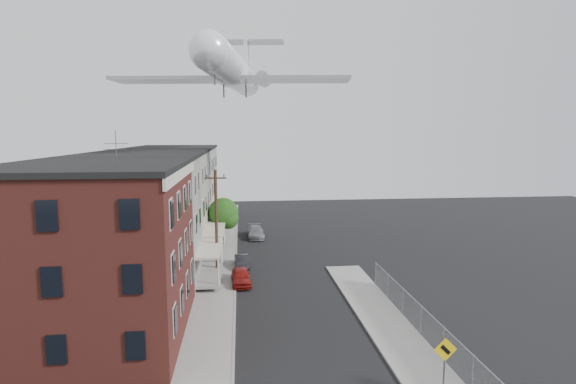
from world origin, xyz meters
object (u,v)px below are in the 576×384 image
at_px(utility_pole, 216,221).
at_px(car_near, 241,277).
at_px(street_tree, 224,214).
at_px(car_far, 256,232).
at_px(airplane, 234,72).
at_px(warning_sign, 445,357).
at_px(car_mid, 242,262).

height_order(utility_pole, car_near, utility_pole).
distance_m(utility_pole, street_tree, 10.00).
xyz_separation_m(utility_pole, car_near, (2.00, -2.60, -4.04)).
bearing_deg(car_far, utility_pole, -106.52).
xyz_separation_m(street_tree, car_far, (3.42, 3.60, -2.79)).
bearing_deg(airplane, warning_sign, -72.08).
height_order(warning_sign, street_tree, street_tree).
bearing_deg(car_far, warning_sign, -78.14).
distance_m(street_tree, car_near, 12.94).
distance_m(utility_pole, car_near, 5.20).
bearing_deg(street_tree, car_mid, -77.55).
xyz_separation_m(car_near, airplane, (-0.44, 13.37, 17.68)).
bearing_deg(car_mid, airplane, 88.88).
bearing_deg(car_near, car_mid, 85.54).
bearing_deg(car_mid, car_far, 77.37).
relative_size(car_mid, airplane, 0.12).
distance_m(utility_pole, airplane, 17.45).
xyz_separation_m(utility_pole, car_far, (3.74, 13.52, -4.02)).
distance_m(warning_sign, street_tree, 30.96).
xyz_separation_m(car_near, car_far, (1.74, 16.12, 0.02)).
xyz_separation_m(car_mid, airplane, (-0.54, 8.87, 17.76)).
height_order(warning_sign, airplane, airplane).
height_order(car_mid, airplane, airplane).
height_order(warning_sign, car_far, warning_sign).
bearing_deg(airplane, car_far, 51.54).
height_order(street_tree, airplane, airplane).
bearing_deg(street_tree, warning_sign, -69.42).
bearing_deg(street_tree, car_far, 46.49).
xyz_separation_m(street_tree, airplane, (1.24, 0.85, 14.86)).
bearing_deg(warning_sign, car_near, 119.25).
relative_size(street_tree, car_far, 1.15).
height_order(car_near, car_mid, car_near).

